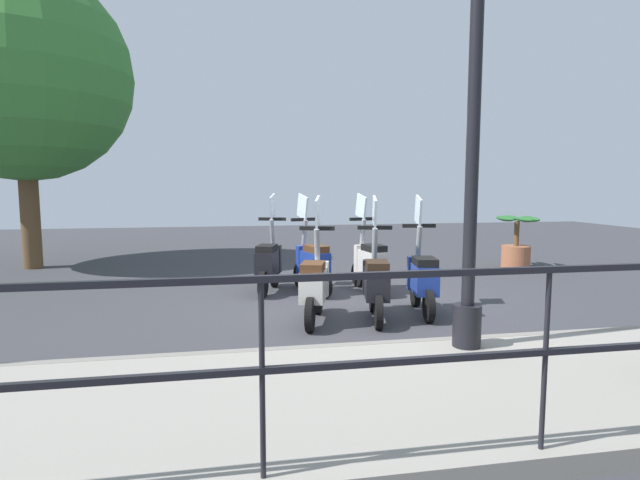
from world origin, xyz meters
The scene contains 12 objects.
ground_plane centered at (0.00, 0.00, 0.00)m, with size 28.00×28.00×0.00m, color #38383D.
promenade_walkway centered at (-3.15, 0.00, 0.07)m, with size 2.20×20.00×0.15m.
fence_railing centered at (-4.20, 0.00, 0.91)m, with size 0.04×16.03×1.07m.
lamp_post_near centered at (-2.40, -0.44, 1.99)m, with size 0.26×0.90×4.17m.
tree_large centered at (4.19, 5.68, 3.81)m, with size 4.16×4.16×5.90m.
potted_palm centered at (2.46, -3.94, 0.45)m, with size 1.06×0.66×1.05m.
scooter_near_0 centered at (-0.65, -0.69, 0.48)m, with size 1.23×0.47×1.54m.
scooter_near_1 centered at (-0.83, -0.02, 0.48)m, with size 1.22×0.49×1.54m.
scooter_near_2 centered at (-0.79, 0.75, 0.48)m, with size 1.20×0.54×1.54m.
scooter_far_0 centered at (0.79, -0.40, 0.48)m, with size 1.23×0.47×1.54m.
scooter_far_1 centered at (0.86, 0.51, 0.48)m, with size 1.20×0.54×1.54m.
scooter_far_2 centered at (1.04, 1.16, 0.48)m, with size 1.20×0.55×1.54m.
Camera 1 is at (-6.66, 1.75, 1.67)m, focal length 28.00 mm.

